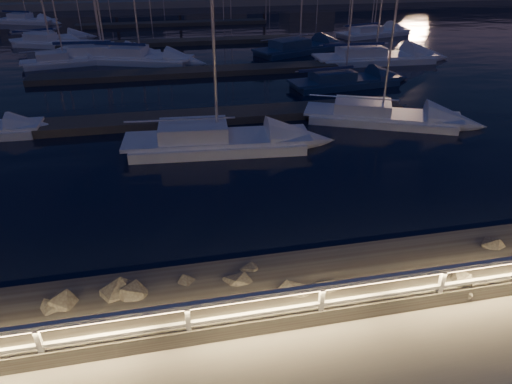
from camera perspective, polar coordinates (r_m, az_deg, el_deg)
ground at (r=10.85m, az=2.76°, el=-16.47°), size 400.00×400.00×0.00m
harbor_water at (r=39.64m, az=-8.89°, el=15.52°), size 400.00×440.00×0.60m
guard_rail at (r=10.31m, az=2.48°, el=-13.49°), size 44.11×0.12×1.06m
floating_docks at (r=40.77m, az=-9.08°, el=16.68°), size 22.00×36.00×0.40m
sailboat_b at (r=21.04m, az=-5.45°, el=6.54°), size 8.61×3.23×14.36m
sailboat_c at (r=31.60m, az=10.75°, el=13.55°), size 7.79×3.22×12.85m
sailboat_d at (r=25.27m, az=14.94°, el=9.35°), size 8.18×5.33×13.53m
sailboat_e at (r=39.89m, az=-23.10°, el=14.90°), size 6.53×3.05×10.80m
sailboat_f at (r=38.90m, az=-14.55°, el=15.98°), size 8.51×5.11×14.06m
sailboat_g at (r=41.85m, az=5.23°, el=17.55°), size 9.00×5.76×14.90m
sailboat_h at (r=39.09m, az=14.29°, el=16.08°), size 9.91×3.32×16.57m
sailboat_i at (r=48.39m, az=-24.55°, el=16.70°), size 7.19×4.60×12.02m
sailboat_j at (r=40.25m, az=-18.63°, el=15.85°), size 8.79×3.19×14.70m
sailboat_k at (r=42.24m, az=-18.92°, el=16.29°), size 8.37×5.05×13.77m
sailboat_l at (r=51.26m, az=14.28°, el=18.80°), size 8.52×4.52×13.89m
sailboat_m at (r=64.79m, az=-26.81°, el=18.66°), size 7.12×4.53×11.90m
sailboat_n at (r=50.57m, az=-24.60°, el=17.08°), size 7.19×4.41×11.90m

